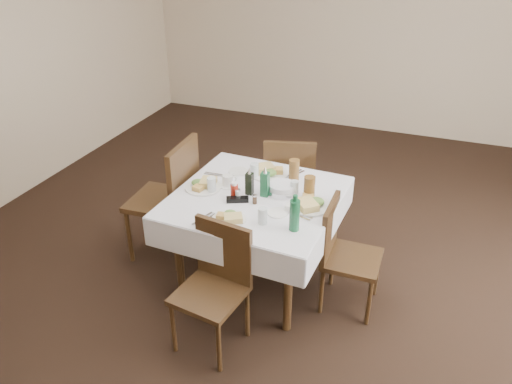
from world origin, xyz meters
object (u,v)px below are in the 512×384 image
at_px(chair_east, 342,249).
at_px(ketchup_bottle, 234,190).
at_px(bread_basket, 282,189).
at_px(green_bottle, 295,215).
at_px(water_w, 212,185).
at_px(oil_cruet_dark, 249,183).
at_px(water_n, 254,171).
at_px(chair_west, 172,193).
at_px(chair_north, 289,179).
at_px(coffee_mug, 228,181).
at_px(chair_south, 216,278).
at_px(water_e, 294,188).
at_px(water_s, 263,216).
at_px(dining_table, 256,206).
at_px(oil_cruet_green, 265,183).

distance_m(chair_east, ketchup_bottle, 0.88).
bearing_deg(bread_basket, green_bottle, -62.75).
relative_size(water_w, oil_cruet_dark, 0.57).
height_order(chair_east, water_n, water_n).
height_order(chair_east, oil_cruet_dark, oil_cruet_dark).
height_order(chair_east, chair_west, chair_west).
height_order(chair_west, water_n, chair_west).
bearing_deg(chair_north, oil_cruet_dark, -95.46).
xyz_separation_m(chair_east, oil_cruet_dark, (-0.72, 0.04, 0.38)).
relative_size(coffee_mug, green_bottle, 0.49).
relative_size(chair_north, bread_basket, 4.20).
relative_size(water_w, bread_basket, 0.55).
xyz_separation_m(chair_south, water_e, (0.28, 0.79, 0.32)).
distance_m(water_s, ketchup_bottle, 0.41).
bearing_deg(chair_north, dining_table, -91.37).
bearing_deg(coffee_mug, water_e, 5.73).
height_order(chair_north, chair_west, chair_west).
height_order(water_s, oil_cruet_dark, oil_cruet_dark).
bearing_deg(oil_cruet_green, chair_east, -5.28).
bearing_deg(dining_table, chair_south, -91.65).
xyz_separation_m(chair_east, green_bottle, (-0.28, -0.30, 0.40)).
xyz_separation_m(chair_south, bread_basket, (0.18, 0.78, 0.30)).
bearing_deg(oil_cruet_green, water_s, -72.36).
bearing_deg(oil_cruet_green, chair_south, -96.53).
distance_m(water_n, water_s, 0.66).
relative_size(chair_east, water_w, 6.90).
xyz_separation_m(dining_table, bread_basket, (0.17, 0.11, 0.13)).
bearing_deg(oil_cruet_dark, water_s, -56.43).
bearing_deg(water_w, chair_south, -63.28).
bearing_deg(water_s, water_w, 151.93).
bearing_deg(chair_north, ketchup_bottle, -100.41).
distance_m(oil_cruet_green, coffee_mug, 0.32).
height_order(chair_west, water_e, chair_west).
relative_size(water_e, oil_cruet_green, 0.47).
height_order(water_s, water_w, water_w).
bearing_deg(water_w, ketchup_bottle, -2.44).
xyz_separation_m(water_w, ketchup_bottle, (0.19, -0.01, -0.00)).
bearing_deg(chair_north, bread_basket, -77.57).
distance_m(chair_east, water_w, 1.05).
bearing_deg(ketchup_bottle, coffee_mug, 129.13).
distance_m(coffee_mug, green_bottle, 0.76).
xyz_separation_m(bread_basket, green_bottle, (0.23, -0.44, 0.08)).
distance_m(dining_table, water_s, 0.41).
bearing_deg(water_e, oil_cruet_green, -156.00).
bearing_deg(coffee_mug, chair_south, -72.50).
height_order(chair_south, coffee_mug, chair_south).
bearing_deg(oil_cruet_green, ketchup_bottle, -152.81).
bearing_deg(green_bottle, chair_east, 47.76).
relative_size(chair_east, green_bottle, 3.25).
relative_size(chair_south, ketchup_bottle, 7.20).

